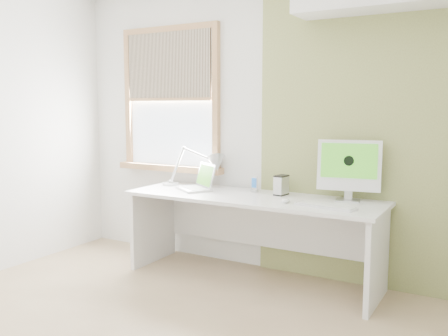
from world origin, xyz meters
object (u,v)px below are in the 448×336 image
Objects in this scene: desk at (255,217)px; desk_lamp at (208,166)px; laptop at (199,183)px; imac at (349,167)px; external_drive at (281,185)px.

desk is 3.23× the size of desk_lamp.
desk_lamp is 1.58× the size of laptop.
desk_lamp reaches higher than desk.
imac is at bearing 6.36° from laptop.
laptop is 1.36m from imac.
imac reaches higher than desk.
laptop is at bearing -171.96° from external_drive.
laptop is 0.86× the size of imac.
desk is 12.87× the size of external_drive.
imac is (1.33, 0.15, 0.21)m from laptop.
imac is at bearing 11.30° from desk.
laptop is (-0.57, 0.00, 0.25)m from desk.
imac reaches higher than laptop.
laptop reaches higher than external_drive.
laptop is at bearing -87.00° from desk_lamp.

